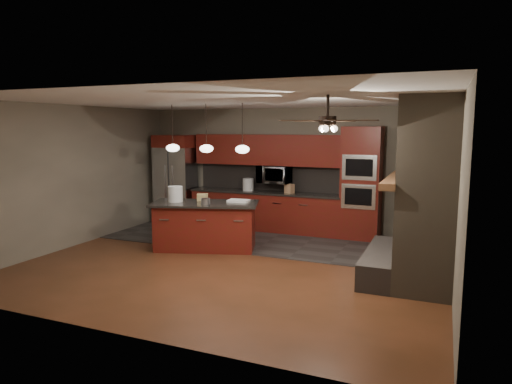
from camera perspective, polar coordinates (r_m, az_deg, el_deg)
The scene contains 22 objects.
ground at distance 8.07m, azimuth -2.74°, elevation -8.93°, with size 7.00×7.00×0.00m, color brown.
ceiling at distance 7.73m, azimuth -2.88°, elevation 11.33°, with size 7.00×6.00×0.02m, color white.
back_wall at distance 10.55m, azimuth 4.19°, elevation 2.83°, with size 7.00×0.02×2.80m, color gray.
right_wall at distance 7.04m, azimuth 23.89°, elevation -0.44°, with size 0.02×6.00×2.80m, color gray.
left_wall at distance 9.79m, azimuth -21.66°, elevation 1.88°, with size 0.02×6.00×2.80m, color gray.
slate_tile_patch at distance 9.67m, azimuth 1.84°, elevation -6.03°, with size 7.00×2.40×0.01m, color #302D2B.
fireplace_column at distance 7.45m, azimuth 20.23°, elevation -0.61°, with size 1.30×2.10×2.80m.
back_cabinetry at distance 10.53m, azimuth 1.27°, elevation 0.06°, with size 3.59×0.64×2.20m.
oven_tower at distance 9.87m, azimuth 13.01°, elevation 1.06°, with size 0.80×0.63×2.38m.
microwave at distance 10.42m, azimuth 2.31°, elevation 2.22°, with size 0.73×0.41×0.50m, color silver.
refrigerator at distance 11.44m, azimuth -9.88°, elevation 1.57°, with size 0.94×0.75×2.18m.
kitchen_island at distance 8.96m, azimuth -6.35°, elevation -4.18°, with size 2.22×1.51×0.92m.
white_bucket at distance 9.03m, azimuth -10.04°, elevation -0.25°, with size 0.28×0.28×0.30m, color white.
paint_can at distance 8.66m, azimuth -6.32°, elevation -1.15°, with size 0.17×0.17×0.12m, color #A5A6AA.
paint_tray at distance 8.91m, azimuth -2.20°, elevation -1.10°, with size 0.40×0.28×0.04m, color white.
cardboard_box at distance 9.10m, azimuth -6.70°, elevation -0.66°, with size 0.21×0.15×0.13m, color tan.
counter_bucket at distance 10.63m, azimuth -0.99°, elevation 0.95°, with size 0.25×0.25×0.29m, color silver.
counter_box at distance 10.23m, azimuth 4.20°, elevation 0.43°, with size 0.19×0.14×0.21m, color tan.
pendant_left at distance 9.14m, azimuth -10.36°, elevation 5.47°, with size 0.26×0.26×0.92m.
pendant_center at distance 8.76m, azimuth -6.21°, elevation 5.44°, with size 0.26×0.26×0.92m.
pendant_right at distance 8.43m, azimuth -1.72°, elevation 5.39°, with size 0.26×0.26×0.92m.
ceiling_fan at distance 6.36m, azimuth 8.93°, elevation 8.88°, with size 1.27×1.33×0.41m.
Camera 1 is at (3.31, -6.97, 2.35)m, focal length 32.00 mm.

